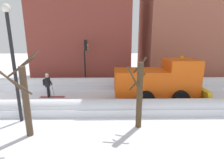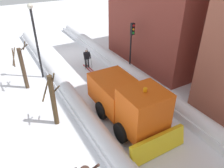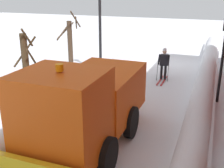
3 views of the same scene
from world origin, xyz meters
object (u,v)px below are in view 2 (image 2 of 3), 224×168
at_px(skier, 87,57).
at_px(traffic_light_pole, 132,38).
at_px(bare_tree_mid, 53,100).
at_px(bare_tree_near, 23,67).
at_px(street_lamp, 35,34).
at_px(plow_truck, 128,102).

xyz_separation_m(skier, traffic_light_pole, (-2.92, 2.47, 1.90)).
distance_m(skier, bare_tree_mid, 7.52).
xyz_separation_m(bare_tree_near, bare_tree_mid, (-0.70, 5.01, -0.06)).
distance_m(bare_tree_near, bare_tree_mid, 5.06).
relative_size(traffic_light_pole, street_lamp, 0.72).
bearing_deg(traffic_light_pole, skier, -40.29).
xyz_separation_m(traffic_light_pole, bare_tree_mid, (7.54, 3.42, -1.23)).
xyz_separation_m(skier, bare_tree_mid, (4.62, 5.89, 0.67)).
height_order(street_lamp, bare_tree_near, street_lamp).
relative_size(plow_truck, bare_tree_mid, 1.75).
xyz_separation_m(traffic_light_pole, bare_tree_near, (8.24, -1.60, -1.17)).
relative_size(skier, street_lamp, 0.31).
relative_size(plow_truck, skier, 3.31).
relative_size(skier, bare_tree_mid, 0.53).
height_order(plow_truck, skier, plow_truck).
height_order(plow_truck, bare_tree_near, bare_tree_near).
distance_m(skier, bare_tree_near, 5.45).
height_order(plow_truck, street_lamp, street_lamp).
bearing_deg(skier, street_lamp, -2.56).
relative_size(plow_truck, bare_tree_near, 1.60).
bearing_deg(street_lamp, bare_tree_near, 35.92).
bearing_deg(street_lamp, traffic_light_pole, 158.73).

